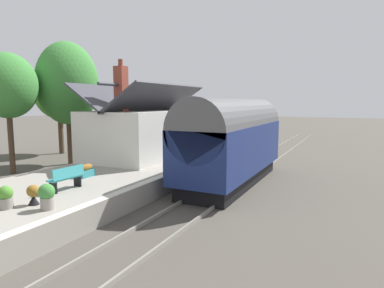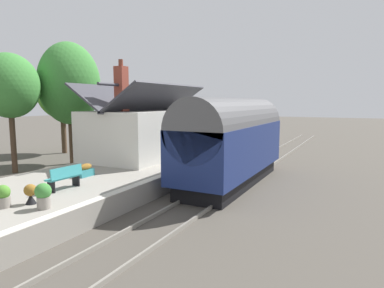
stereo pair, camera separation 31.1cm
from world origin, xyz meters
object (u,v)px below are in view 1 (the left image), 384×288
(planter_bench_right, at_px, (47,196))
(planter_corner_building, at_px, (86,171))
(train, at_px, (233,140))
(bench_mid_platform, at_px, (218,139))
(planter_edge_near, at_px, (33,195))
(station_building, at_px, (142,132))
(station_sign_board, at_px, (235,129))
(tree_mid_background, at_px, (68,84))
(tree_far_right, at_px, (59,90))
(bench_by_lamp, at_px, (229,136))
(tree_distant, at_px, (7,86))
(planter_under_sign, at_px, (6,197))
(bench_platform_end, at_px, (67,177))

(planter_bench_right, xyz_separation_m, planter_corner_building, (3.89, 2.13, -0.16))
(train, distance_m, bench_mid_platform, 8.73)
(train, bearing_deg, planter_edge_near, 157.50)
(station_building, height_order, station_sign_board, station_building)
(train, height_order, planter_bench_right, train)
(train, xyz_separation_m, tree_mid_background, (0.29, 11.39, 3.06))
(bench_mid_platform, xyz_separation_m, tree_far_right, (-4.38, 11.79, 3.71))
(train, relative_size, station_sign_board, 5.85)
(bench_by_lamp, height_order, tree_far_right, tree_far_right)
(planter_edge_near, bearing_deg, bench_by_lamp, 0.23)
(tree_mid_background, bearing_deg, bench_by_lamp, -39.15)
(planter_edge_near, height_order, tree_far_right, tree_far_right)
(tree_distant, distance_m, tree_mid_background, 3.74)
(planter_bench_right, bearing_deg, planter_under_sign, 112.21)
(bench_mid_platform, distance_m, bench_by_lamp, 1.98)
(tree_distant, relative_size, tree_mid_background, 0.86)
(bench_mid_platform, relative_size, planter_corner_building, 1.84)
(station_building, distance_m, planter_corner_building, 5.69)
(bench_platform_end, bearing_deg, tree_distant, 66.17)
(planter_edge_near, height_order, planter_under_sign, planter_under_sign)
(station_sign_board, bearing_deg, bench_platform_end, 175.40)
(planter_edge_near, bearing_deg, station_sign_board, -2.68)
(train, bearing_deg, bench_platform_end, 149.72)
(station_building, bearing_deg, train, -95.09)
(planter_under_sign, distance_m, station_sign_board, 17.97)
(train, bearing_deg, tree_mid_background, 88.53)
(station_sign_board, bearing_deg, planter_edge_near, 177.32)
(tree_far_right, bearing_deg, bench_platform_end, -131.74)
(bench_platform_end, xyz_separation_m, tree_far_right, (10.34, 11.59, 3.71))
(planter_edge_near, bearing_deg, tree_mid_background, 40.76)
(planter_edge_near, relative_size, tree_mid_background, 0.08)
(tree_far_right, bearing_deg, planter_edge_near, -135.24)
(tree_far_right, bearing_deg, station_sign_board, -68.17)
(planter_edge_near, xyz_separation_m, station_sign_board, (17.27, -0.81, 0.85))
(bench_platform_end, relative_size, tree_far_right, 0.19)
(tree_distant, xyz_separation_m, tree_mid_background, (3.64, -0.80, 0.28))
(planter_edge_near, distance_m, station_sign_board, 17.31)
(station_building, height_order, tree_far_right, tree_far_right)
(bench_by_lamp, bearing_deg, tree_mid_background, 140.85)
(bench_mid_platform, bearing_deg, tree_distant, 143.19)
(tree_distant, bearing_deg, bench_by_lamp, -32.97)
(bench_platform_end, bearing_deg, station_sign_board, -4.60)
(planter_corner_building, xyz_separation_m, tree_mid_background, (5.27, 6.42, 4.15))
(bench_platform_end, height_order, planter_corner_building, bench_platform_end)
(train, bearing_deg, planter_under_sign, 156.63)
(train, relative_size, tree_far_right, 1.25)
(planter_edge_near, bearing_deg, planter_corner_building, 19.86)
(planter_under_sign, height_order, tree_far_right, tree_far_right)
(planter_edge_near, bearing_deg, bench_mid_platform, 0.83)
(train, xyz_separation_m, bench_platform_end, (-6.94, 4.05, -0.89))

